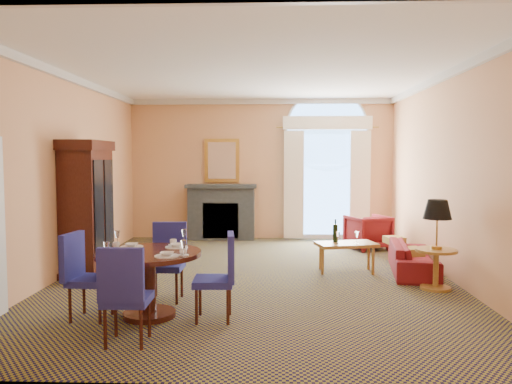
{
  "coord_description": "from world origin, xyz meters",
  "views": [
    {
      "loc": [
        0.29,
        -7.73,
        1.88
      ],
      "look_at": [
        0.0,
        0.5,
        1.3
      ],
      "focal_mm": 35.0,
      "sensor_mm": 36.0,
      "label": 1
    }
  ],
  "objects_px": {
    "armoire": "(87,210)",
    "armchair": "(368,232)",
    "coffee_table": "(346,245)",
    "dining_table": "(149,269)",
    "sofa": "(413,258)",
    "side_table": "(437,232)"
  },
  "relations": [
    {
      "from": "armoire",
      "to": "armchair",
      "type": "xyz_separation_m",
      "value": [
        4.94,
        2.28,
        -0.68
      ]
    },
    {
      "from": "coffee_table",
      "to": "dining_table",
      "type": "bearing_deg",
      "value": -151.3
    },
    {
      "from": "sofa",
      "to": "side_table",
      "type": "xyz_separation_m",
      "value": [
        0.05,
        -0.98,
        0.57
      ]
    },
    {
      "from": "sofa",
      "to": "coffee_table",
      "type": "height_order",
      "value": "coffee_table"
    },
    {
      "from": "dining_table",
      "to": "sofa",
      "type": "height_order",
      "value": "dining_table"
    },
    {
      "from": "armoire",
      "to": "side_table",
      "type": "bearing_deg",
      "value": -8.8
    },
    {
      "from": "side_table",
      "to": "armoire",
      "type": "bearing_deg",
      "value": 171.2
    },
    {
      "from": "armchair",
      "to": "coffee_table",
      "type": "xyz_separation_m",
      "value": [
        -0.75,
        -2.06,
        0.1
      ]
    },
    {
      "from": "armoire",
      "to": "sofa",
      "type": "height_order",
      "value": "armoire"
    },
    {
      "from": "sofa",
      "to": "side_table",
      "type": "distance_m",
      "value": 1.14
    },
    {
      "from": "armoire",
      "to": "dining_table",
      "type": "height_order",
      "value": "armoire"
    },
    {
      "from": "sofa",
      "to": "side_table",
      "type": "bearing_deg",
      "value": -168.32
    },
    {
      "from": "armchair",
      "to": "side_table",
      "type": "height_order",
      "value": "side_table"
    },
    {
      "from": "sofa",
      "to": "armchair",
      "type": "bearing_deg",
      "value": 17.65
    },
    {
      "from": "dining_table",
      "to": "armchair",
      "type": "height_order",
      "value": "dining_table"
    },
    {
      "from": "coffee_table",
      "to": "armoire",
      "type": "bearing_deg",
      "value": 169.32
    },
    {
      "from": "armoire",
      "to": "side_table",
      "type": "distance_m",
      "value": 5.39
    },
    {
      "from": "sofa",
      "to": "dining_table",
      "type": "bearing_deg",
      "value": 131.02
    },
    {
      "from": "armoire",
      "to": "armchair",
      "type": "relative_size",
      "value": 2.78
    },
    {
      "from": "sofa",
      "to": "armchair",
      "type": "height_order",
      "value": "armchair"
    },
    {
      "from": "dining_table",
      "to": "sofa",
      "type": "relative_size",
      "value": 0.73
    },
    {
      "from": "armoire",
      "to": "coffee_table",
      "type": "height_order",
      "value": "armoire"
    }
  ]
}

